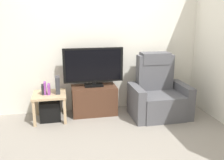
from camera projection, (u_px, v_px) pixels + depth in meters
The scene contains 11 objects.
ground_plane at pixel (112, 134), 3.75m from camera, with size 6.40×6.40×0.00m, color gray.
wall_back at pixel (99, 39), 4.49m from camera, with size 6.40×0.06×2.60m, color silver.
tv_stand at pixel (94, 100), 4.47m from camera, with size 0.78×0.43×0.51m.
television at pixel (93, 66), 4.33m from camera, with size 1.04×0.20×0.67m.
recliner_armchair at pixel (158, 95), 4.38m from camera, with size 0.98×0.78×1.08m.
side_table at pixel (49, 98), 4.18m from camera, with size 0.54×0.54×0.46m.
subwoofer_box at pixel (50, 110), 4.24m from camera, with size 0.33×0.33×0.33m, color black.
book_leftmost at pixel (43, 89), 4.11m from camera, with size 0.03×0.10×0.17m, color #262626.
book_middle at pixel (45, 88), 4.11m from camera, with size 0.03×0.11×0.21m, color purple.
book_rightmost at pixel (49, 89), 4.13m from camera, with size 0.04×0.14×0.17m, color purple.
game_console at pixel (58, 85), 4.17m from camera, with size 0.07×0.20×0.28m, color #333338.
Camera 1 is at (-0.69, -3.35, 1.74)m, focal length 40.34 mm.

